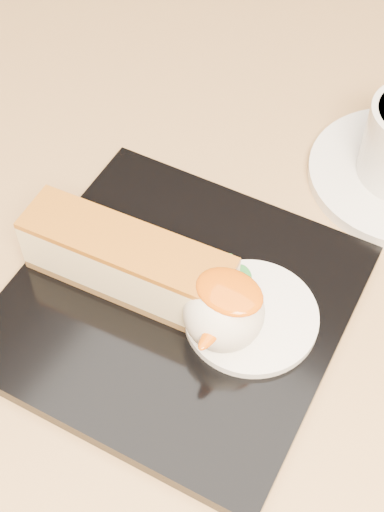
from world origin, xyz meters
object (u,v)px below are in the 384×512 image
Objects in this scene: table at (236,363)px; ice_cream_scoop at (224,312)px; cheesecake at (128,263)px; dessert_plate at (176,305)px.

ice_cream_scoop is at bearing -73.20° from table.
table is 5.37× the size of cheesecake.
dessert_plate reaches higher than table.
ice_cream_scoop reaches higher than dessert_plate.
ice_cream_scoop is (0.02, -0.07, 0.19)m from table.
table is 0.17m from dessert_plate.
cheesecake reaches higher than table.
dessert_plate is 4.22× the size of ice_cream_scoop.
cheesecake reaches higher than dessert_plate.
table is at bearing 106.80° from ice_cream_scoop.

